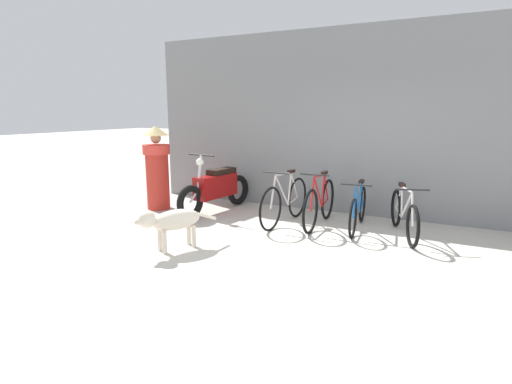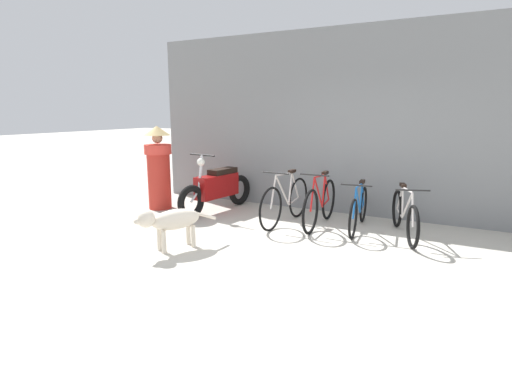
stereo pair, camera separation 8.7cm
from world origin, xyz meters
name	(u,v)px [view 2 (the right image)]	position (x,y,z in m)	size (l,w,h in m)	color
ground_plane	(296,267)	(0.00, 0.00, 0.00)	(60.00, 60.00, 0.00)	#B7B2A5
shop_wall_back	(359,123)	(0.00, 2.92, 1.65)	(8.30, 0.20, 3.30)	slate
bicycle_0	(286,201)	(-0.87, 1.70, 0.38)	(0.46, 1.69, 0.91)	black
bicycle_1	(320,204)	(-0.31, 1.82, 0.37)	(0.46, 1.67, 0.91)	black
bicycle_2	(359,209)	(0.30, 1.90, 0.33)	(0.46, 1.60, 0.79)	black
bicycle_3	(404,215)	(0.99, 1.86, 0.33)	(0.64, 1.59, 0.79)	black
motorcycle	(217,188)	(-2.33, 1.87, 0.44)	(0.58, 1.94, 1.11)	black
stray_dog	(170,220)	(-1.73, -0.21, 0.41)	(0.64, 1.10, 0.61)	beige
person_in_robes	(159,166)	(-3.45, 1.57, 0.83)	(0.71, 0.71, 1.58)	#B72D23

